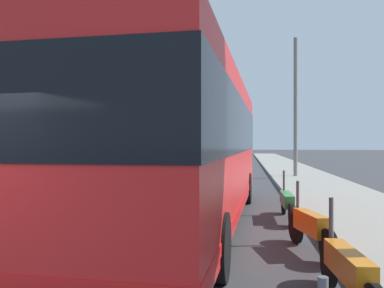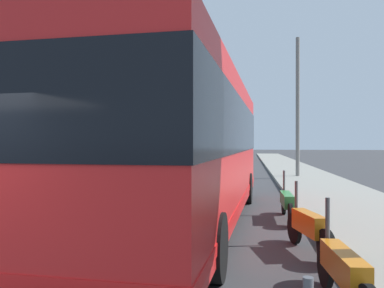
% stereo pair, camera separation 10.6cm
% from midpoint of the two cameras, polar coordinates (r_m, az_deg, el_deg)
% --- Properties ---
extents(sidewalk_curb, '(110.00, 3.60, 0.14)m').
position_cam_midpoint_polar(sidewalk_curb, '(13.77, 21.92, -7.89)').
color(sidewalk_curb, gray).
rests_on(sidewalk_curb, ground).
extents(lane_divider_line, '(110.00, 0.16, 0.01)m').
position_cam_midpoint_polar(lane_divider_line, '(13.80, -5.71, -8.14)').
color(lane_divider_line, silver).
rests_on(lane_divider_line, ground).
extents(coach_bus, '(11.74, 3.32, 3.49)m').
position_cam_midpoint_polar(coach_bus, '(9.48, -0.29, 0.14)').
color(coach_bus, red).
rests_on(coach_bus, ground).
extents(motorcycle_by_tree, '(2.24, 0.33, 1.26)m').
position_cam_midpoint_polar(motorcycle_by_tree, '(5.18, 21.79, -17.03)').
color(motorcycle_by_tree, black).
rests_on(motorcycle_by_tree, ground).
extents(motorcycle_angled, '(2.01, 0.57, 1.25)m').
position_cam_midpoint_polar(motorcycle_angled, '(7.51, 17.04, -11.63)').
color(motorcycle_angled, black).
rests_on(motorcycle_angled, ground).
extents(motorcycle_far_end, '(2.29, 0.25, 1.23)m').
position_cam_midpoint_polar(motorcycle_far_end, '(10.50, 13.95, -8.29)').
color(motorcycle_far_end, black).
rests_on(motorcycle_far_end, ground).
extents(car_far_distant, '(4.60, 2.03, 1.39)m').
position_cam_midpoint_polar(car_far_distant, '(47.37, 6.73, -1.42)').
color(car_far_distant, red).
rests_on(car_far_distant, ground).
extents(car_ahead_same_lane, '(4.72, 2.09, 1.47)m').
position_cam_midpoint_polar(car_ahead_same_lane, '(35.72, -0.94, -1.88)').
color(car_ahead_same_lane, gray).
rests_on(car_ahead_same_lane, ground).
extents(utility_pole, '(0.22, 0.22, 7.91)m').
position_cam_midpoint_polar(utility_pole, '(22.77, 15.30, 5.10)').
color(utility_pole, slate).
rests_on(utility_pole, ground).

